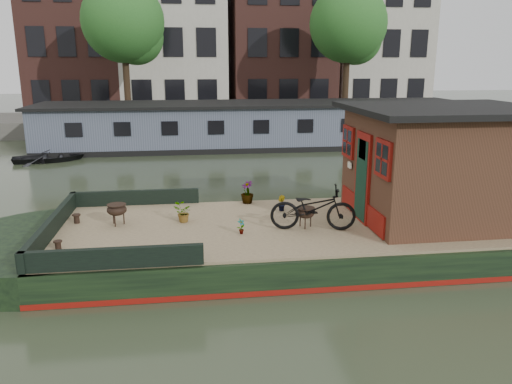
{
  "coord_description": "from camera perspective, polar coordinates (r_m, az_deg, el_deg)",
  "views": [
    {
      "loc": [
        -3.17,
        -9.85,
        3.95
      ],
      "look_at": [
        -1.78,
        0.5,
        1.23
      ],
      "focal_mm": 35.0,
      "sensor_mm": 36.0,
      "label": 1
    }
  ],
  "objects": [
    {
      "name": "bollard_stbd",
      "position": [
        9.77,
        -21.68,
        -5.7
      ],
      "size": [
        0.16,
        0.16,
        0.18
      ],
      "primitive_type": "cylinder",
      "color": "black",
      "rests_on": "houseboat_deck"
    },
    {
      "name": "ground",
      "position": [
        11.08,
        9.59,
        -6.53
      ],
      "size": [
        120.0,
        120.0,
        0.0
      ],
      "primitive_type": "plane",
      "color": "#353D27",
      "rests_on": "ground"
    },
    {
      "name": "houseboat_deck",
      "position": [
        10.87,
        9.72,
        -3.45
      ],
      "size": [
        11.8,
        3.8,
        0.05
      ],
      "primitive_type": "cube",
      "color": "#9C8D60",
      "rests_on": "houseboat_hull"
    },
    {
      "name": "townhouse_row",
      "position": [
        37.7,
        -2.72,
        20.57
      ],
      "size": [
        27.25,
        8.0,
        16.5
      ],
      "color": "brown",
      "rests_on": "ground"
    },
    {
      "name": "bollard_port",
      "position": [
        11.23,
        -19.81,
        -2.88
      ],
      "size": [
        0.17,
        0.17,
        0.19
      ],
      "primitive_type": "cylinder",
      "color": "black",
      "rests_on": "houseboat_deck"
    },
    {
      "name": "potted_plant_d",
      "position": [
        12.01,
        -1.02,
        -0.02
      ],
      "size": [
        0.42,
        0.42,
        0.55
      ],
      "primitive_type": "imported",
      "rotation": [
        0.0,
        0.0,
        5.31
      ],
      "color": "maroon",
      "rests_on": "houseboat_deck"
    },
    {
      "name": "potted_plant_c",
      "position": [
        10.72,
        -8.4,
        -2.35
      ],
      "size": [
        0.38,
        0.33,
        0.42
      ],
      "primitive_type": "imported",
      "rotation": [
        0.0,
        0.0,
        3.12
      ],
      "color": "#9D382D",
      "rests_on": "houseboat_deck"
    },
    {
      "name": "far_houseboat",
      "position": [
        24.24,
        -0.07,
        7.52
      ],
      "size": [
        20.4,
        4.4,
        2.11
      ],
      "color": "#51596D",
      "rests_on": "ground"
    },
    {
      "name": "potted_plant_e",
      "position": [
        9.89,
        -1.71,
        -3.96
      ],
      "size": [
        0.2,
        0.19,
        0.31
      ],
      "primitive_type": "imported",
      "rotation": [
        0.0,
        0.0,
        0.63
      ],
      "color": "brown",
      "rests_on": "houseboat_deck"
    },
    {
      "name": "brazier_rear",
      "position": [
        10.82,
        -15.59,
        -2.49
      ],
      "size": [
        0.53,
        0.53,
        0.45
      ],
      "primitive_type": null,
      "rotation": [
        0.0,
        0.0,
        0.34
      ],
      "color": "black",
      "rests_on": "houseboat_deck"
    },
    {
      "name": "brazier_front",
      "position": [
        10.32,
        5.67,
        -2.91
      ],
      "size": [
        0.49,
        0.49,
        0.43
      ],
      "primitive_type": null,
      "rotation": [
        0.0,
        0.0,
        0.3
      ],
      "color": "black",
      "rests_on": "houseboat_deck"
    },
    {
      "name": "bicycle",
      "position": [
        10.13,
        6.53,
        -1.84
      ],
      "size": [
        1.8,
        0.9,
        0.91
      ],
      "primitive_type": "imported",
      "rotation": [
        0.0,
        0.0,
        1.39
      ],
      "color": "black",
      "rests_on": "houseboat_deck"
    },
    {
      "name": "potted_plant_b",
      "position": [
        11.44,
        2.9,
        -1.29
      ],
      "size": [
        0.2,
        0.23,
        0.35
      ],
      "primitive_type": "imported",
      "rotation": [
        0.0,
        0.0,
        1.81
      ],
      "color": "maroon",
      "rests_on": "houseboat_deck"
    },
    {
      "name": "bow_bulwark",
      "position": [
        10.51,
        -17.71,
        -3.44
      ],
      "size": [
        3.0,
        4.0,
        0.35
      ],
      "color": "black",
      "rests_on": "houseboat_deck"
    },
    {
      "name": "cabin",
      "position": [
        11.4,
        20.57,
        3.17
      ],
      "size": [
        4.0,
        3.5,
        2.42
      ],
      "color": "#331F14",
      "rests_on": "houseboat_deck"
    },
    {
      "name": "quay",
      "position": [
        30.72,
        -1.69,
        8.03
      ],
      "size": [
        60.0,
        6.0,
        0.9
      ],
      "primitive_type": "cube",
      "color": "#47443F",
      "rests_on": "ground"
    },
    {
      "name": "tree_left",
      "position": [
        29.16,
        -14.63,
        17.96
      ],
      "size": [
        4.4,
        4.4,
        7.4
      ],
      "color": "#332316",
      "rests_on": "quay"
    },
    {
      "name": "dinghy",
      "position": [
        22.32,
        -22.59,
        4.02
      ],
      "size": [
        3.19,
        2.59,
        0.58
      ],
      "primitive_type": "imported",
      "rotation": [
        0.0,
        0.0,
        1.8
      ],
      "color": "black",
      "rests_on": "ground"
    },
    {
      "name": "tree_right",
      "position": [
        30.45,
        10.71,
        18.0
      ],
      "size": [
        4.4,
        4.4,
        7.4
      ],
      "color": "#332316",
      "rests_on": "quay"
    },
    {
      "name": "houseboat_hull",
      "position": [
        10.67,
        2.76,
        -5.59
      ],
      "size": [
        14.01,
        4.02,
        0.6
      ],
      "color": "black",
      "rests_on": "ground"
    }
  ]
}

